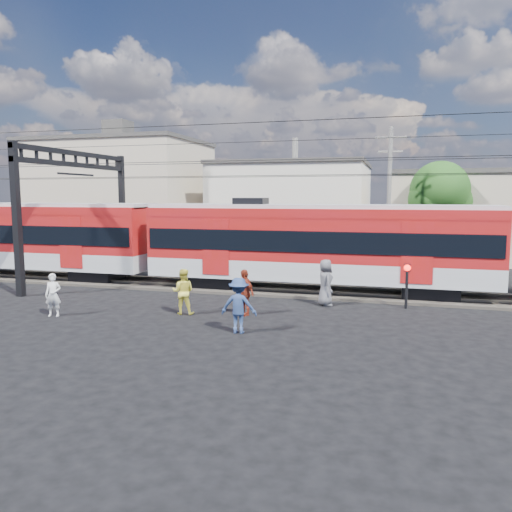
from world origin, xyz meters
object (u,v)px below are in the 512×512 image
(pedestrian_c, at_px, (239,305))
(pedestrian_a, at_px, (53,295))
(crossing_signal, at_px, (407,278))
(commuter_train, at_px, (321,242))

(pedestrian_c, bearing_deg, pedestrian_a, -5.96)
(pedestrian_c, distance_m, crossing_signal, 7.63)
(commuter_train, bearing_deg, crossing_signal, -30.92)
(commuter_train, xyz_separation_m, pedestrian_c, (-1.59, -7.64, -1.46))
(pedestrian_c, height_order, crossing_signal, pedestrian_c)
(commuter_train, height_order, pedestrian_a, commuter_train)
(crossing_signal, bearing_deg, commuter_train, 149.08)
(commuter_train, bearing_deg, pedestrian_c, -101.76)
(pedestrian_a, bearing_deg, pedestrian_c, -18.25)
(commuter_train, height_order, pedestrian_c, commuter_train)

